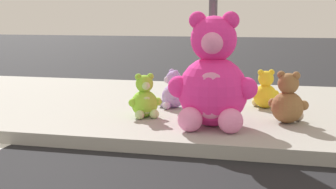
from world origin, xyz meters
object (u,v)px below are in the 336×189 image
object	(u,v)px
plush_lavender	(173,92)
plush_pink_large	(213,81)
plush_lime	(145,100)
plush_yellow	(265,92)
plush_brown	(288,102)

from	to	relation	value
plush_lavender	plush_pink_large	bearing A→B (deg)	-54.31
plush_lime	plush_yellow	bearing A→B (deg)	33.77
plush_yellow	plush_lavender	distance (m)	1.32
plush_lavender	plush_brown	world-z (taller)	plush_brown
plush_pink_large	plush_lavender	xyz separation A→B (m)	(-0.71, 1.00, -0.32)
plush_yellow	plush_lavender	world-z (taller)	plush_yellow
plush_lavender	plush_yellow	bearing A→B (deg)	13.80
plush_yellow	plush_lavender	bearing A→B (deg)	-166.20
plush_yellow	plush_brown	xyz separation A→B (m)	(0.30, -0.90, 0.04)
plush_lime	plush_lavender	bearing A→B (deg)	72.80
plush_lime	plush_lavender	distance (m)	0.72
plush_lime	plush_lavender	xyz separation A→B (m)	(0.21, 0.68, -0.01)
plush_pink_large	plush_lime	world-z (taller)	plush_pink_large
plush_pink_large	plush_lime	xyz separation A→B (m)	(-0.93, 0.31, -0.31)
plush_lime	plush_brown	bearing A→B (deg)	3.12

